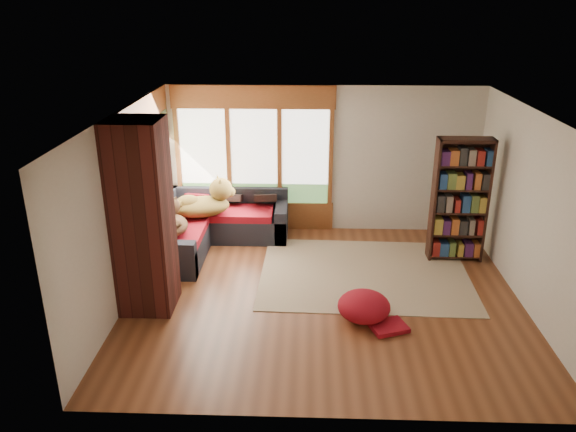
% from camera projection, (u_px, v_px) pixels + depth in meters
% --- Properties ---
extents(floor, '(5.50, 5.50, 0.00)m').
position_uv_depth(floor, '(324.00, 296.00, 8.02)').
color(floor, brown).
rests_on(floor, ground).
extents(ceiling, '(5.50, 5.50, 0.00)m').
position_uv_depth(ceiling, '(329.00, 115.00, 7.07)').
color(ceiling, white).
extents(wall_back, '(5.50, 0.04, 2.60)m').
position_uv_depth(wall_back, '(322.00, 160.00, 9.87)').
color(wall_back, silver).
rests_on(wall_back, ground).
extents(wall_front, '(5.50, 0.04, 2.60)m').
position_uv_depth(wall_front, '(333.00, 307.00, 5.22)').
color(wall_front, silver).
rests_on(wall_front, ground).
extents(wall_left, '(0.04, 5.00, 2.60)m').
position_uv_depth(wall_left, '(124.00, 208.00, 7.64)').
color(wall_left, silver).
rests_on(wall_left, ground).
extents(wall_right, '(0.04, 5.00, 2.60)m').
position_uv_depth(wall_right, '(533.00, 213.00, 7.45)').
color(wall_right, silver).
rests_on(wall_right, ground).
extents(windows_back, '(2.82, 0.10, 1.90)m').
position_uv_depth(windows_back, '(254.00, 157.00, 9.87)').
color(windows_back, brown).
rests_on(windows_back, wall_back).
extents(windows_left, '(0.10, 2.62, 1.90)m').
position_uv_depth(windows_left, '(149.00, 178.00, 8.74)').
color(windows_left, brown).
rests_on(windows_left, wall_left).
extents(roller_blind, '(0.03, 0.72, 0.90)m').
position_uv_depth(roller_blind, '(162.00, 140.00, 9.36)').
color(roller_blind, '#5F7B4F').
rests_on(roller_blind, wall_left).
extents(brick_chimney, '(0.70, 0.70, 2.60)m').
position_uv_depth(brick_chimney, '(142.00, 218.00, 7.30)').
color(brick_chimney, '#471914').
rests_on(brick_chimney, ground).
extents(sectional_sofa, '(2.20, 2.20, 0.80)m').
position_uv_depth(sectional_sofa, '(207.00, 228.00, 9.56)').
color(sectional_sofa, black).
rests_on(sectional_sofa, ground).
extents(area_rug, '(3.23, 2.51, 0.01)m').
position_uv_depth(area_rug, '(364.00, 273.00, 8.65)').
color(area_rug, beige).
rests_on(area_rug, ground).
extents(bookshelf, '(0.86, 0.29, 2.00)m').
position_uv_depth(bookshelf, '(460.00, 200.00, 8.80)').
color(bookshelf, black).
rests_on(bookshelf, ground).
extents(pouf, '(0.92, 0.92, 0.38)m').
position_uv_depth(pouf, '(364.00, 306.00, 7.38)').
color(pouf, '#9F0815').
rests_on(pouf, area_rug).
extents(dog_tan, '(1.12, 0.90, 0.55)m').
position_uv_depth(dog_tan, '(206.00, 200.00, 9.38)').
color(dog_tan, brown).
rests_on(dog_tan, sectional_sofa).
extents(dog_brindle, '(0.66, 0.88, 0.44)m').
position_uv_depth(dog_brindle, '(172.00, 219.00, 8.76)').
color(dog_brindle, '#3D2617').
rests_on(dog_brindle, sectional_sofa).
extents(throw_pillows, '(1.98, 1.68, 0.45)m').
position_uv_depth(throw_pillows, '(210.00, 201.00, 9.53)').
color(throw_pillows, black).
rests_on(throw_pillows, sectional_sofa).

